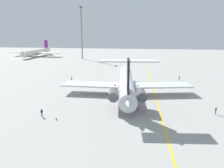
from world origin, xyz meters
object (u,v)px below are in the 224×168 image
Objects in this scene: airliner_far_right at (36,52)px; ground_crew_near_nose at (42,112)px; main_jetliner at (126,84)px; light_mast at (82,31)px; ground_crew_near_tail at (216,110)px; ground_crew_portside at (72,78)px; safety_cone_nose at (56,119)px; ground_crew_starboard at (179,77)px.

ground_crew_near_nose is (-98.87, -48.19, -1.86)m from airliner_far_right.
main_jetliner is 80.75m from light_mast.
ground_crew_near_tail is 47.46m from ground_crew_portside.
airliner_far_right is at bearing 173.46° from ground_crew_near_nose.
main_jetliner is 24.16m from ground_crew_near_nose.
ground_crew_near_tail is at bearing -125.76° from main_jetliner.
airliner_far_right is 1.11× the size of light_mast.
safety_cone_nose is at bearing 141.31° from main_jetliner.
main_jetliner is 22.79× the size of ground_crew_starboard.
safety_cone_nose is at bearing -168.64° from light_mast.
airliner_far_right is 80.35m from ground_crew_portside.
ground_crew_portside is (14.42, 19.83, -2.13)m from main_jetliner.
safety_cone_nose is at bearing 94.39° from ground_crew_starboard.
main_jetliner reaches higher than ground_crew_portside.
light_mast reaches higher than ground_crew_near_nose.
light_mast is at bearing -46.53° from ground_crew_near_tail.
safety_cone_nose is (-39.41, 30.07, -0.85)m from ground_crew_starboard.
ground_crew_starboard reaches higher than safety_cone_nose.
light_mast is (92.22, 18.53, 16.10)m from safety_cone_nose.
light_mast is at bearing 11.36° from safety_cone_nose.
light_mast is (58.86, 11.46, 15.28)m from ground_crew_portside.
ground_crew_portside is 61.88m from light_mast.
ground_crew_near_tail is 3.09× the size of safety_cone_nose.
light_mast is at bearing -139.57° from ground_crew_portside.
airliner_far_right is 18.82× the size of ground_crew_starboard.
ground_crew_starboard is at bearing -137.38° from light_mast.
main_jetliner reaches higher than ground_crew_near_tail.
light_mast reaches higher than airliner_far_right.
ground_crew_starboard is 73.38m from light_mast.
safety_cone_nose is at bearing 41.39° from ground_crew_portside.
ground_crew_near_nose reaches higher than safety_cone_nose.
light_mast is (73.27, 31.28, 13.15)m from main_jetliner.
light_mast is at bearing 81.01° from airliner_far_right.
ground_crew_near_nose is at bearing 35.67° from ground_crew_portside.
ground_crew_starboard is (6.04, -37.15, 0.03)m from ground_crew_portside.
main_jetliner is 23.50× the size of ground_crew_near_nose.
light_mast is (52.81, 48.60, 15.25)m from ground_crew_starboard.
main_jetliner is at bearing -33.94° from safety_cone_nose.
ground_crew_near_nose is 1.00× the size of ground_crew_portside.
light_mast reaches higher than ground_crew_near_tail.
ground_crew_near_nose is 93.45m from light_mast.
airliner_far_right reaches higher than safety_cone_nose.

